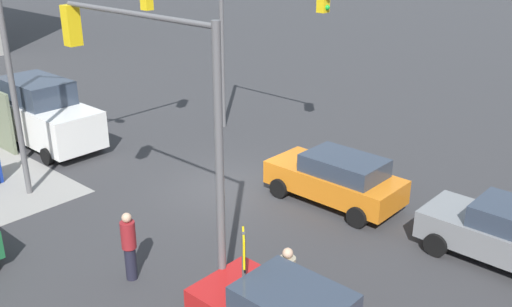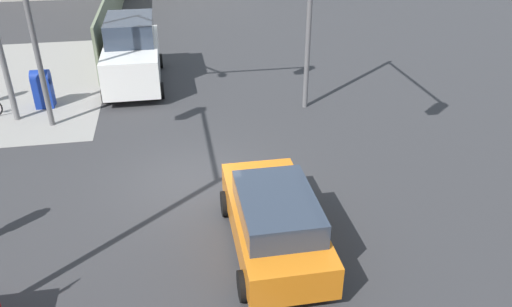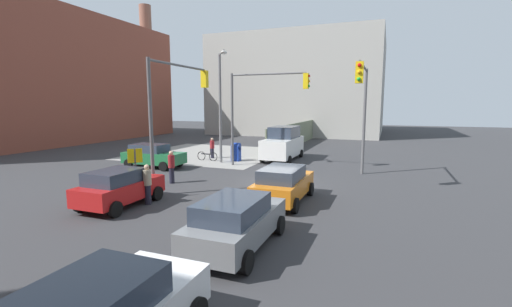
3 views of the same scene
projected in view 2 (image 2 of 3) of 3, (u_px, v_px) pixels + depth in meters
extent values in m
plane|color=#333335|center=(192.00, 180.00, 14.04)|extent=(120.00, 120.00, 0.00)
cube|color=slate|center=(114.00, 4.00, 28.71)|extent=(20.46, 0.12, 2.40)
cylinder|color=#59595B|center=(309.00, 19.00, 17.06)|extent=(0.18, 0.18, 6.50)
cylinder|color=#59595B|center=(32.00, 31.00, 15.67)|extent=(0.18, 0.18, 6.50)
cube|color=navy|center=(43.00, 92.00, 18.34)|extent=(0.56, 0.64, 1.15)
cylinder|color=navy|center=(40.00, 77.00, 18.07)|extent=(0.56, 0.64, 0.56)
cube|color=orange|center=(273.00, 222.00, 11.16)|extent=(4.32, 1.80, 0.75)
cube|color=#2D3847|center=(277.00, 207.00, 10.55)|extent=(2.42, 1.58, 0.55)
cylinder|color=black|center=(226.00, 204.00, 12.46)|extent=(0.64, 0.22, 0.64)
cylinder|color=black|center=(296.00, 197.00, 12.74)|extent=(0.64, 0.22, 0.64)
cylinder|color=black|center=(244.00, 286.00, 9.93)|extent=(0.64, 0.22, 0.64)
cylinder|color=black|center=(331.00, 275.00, 10.21)|extent=(0.64, 0.22, 0.64)
cube|color=white|center=(133.00, 60.00, 20.26)|extent=(5.40, 2.10, 1.40)
cube|color=#2D3847|center=(130.00, 29.00, 20.08)|extent=(3.02, 1.85, 0.90)
cylinder|color=black|center=(161.00, 91.00, 19.17)|extent=(0.64, 0.22, 0.64)
cylinder|color=black|center=(105.00, 94.00, 18.85)|extent=(0.64, 0.22, 0.64)
cylinder|color=black|center=(160.00, 61.00, 22.34)|extent=(0.64, 0.22, 0.64)
cylinder|color=black|center=(112.00, 64.00, 22.02)|extent=(0.64, 0.22, 0.64)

